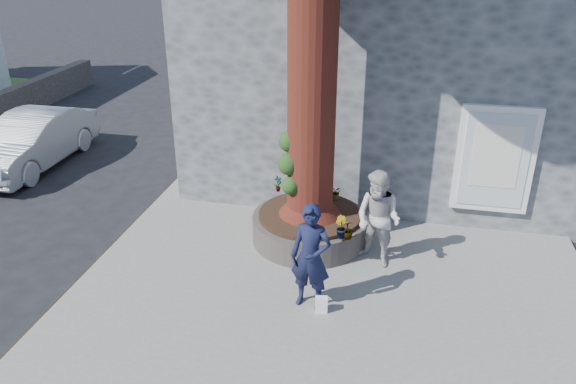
% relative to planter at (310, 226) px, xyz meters
% --- Properties ---
extents(ground, '(120.00, 120.00, 0.00)m').
position_rel_planter_xyz_m(ground, '(-0.80, -2.00, -0.41)').
color(ground, black).
rests_on(ground, ground).
extents(pavement, '(9.00, 8.00, 0.12)m').
position_rel_planter_xyz_m(pavement, '(0.70, -1.00, -0.35)').
color(pavement, slate).
rests_on(pavement, ground).
extents(yellow_line, '(0.10, 30.00, 0.01)m').
position_rel_planter_xyz_m(yellow_line, '(-3.85, -1.00, -0.41)').
color(yellow_line, yellow).
rests_on(yellow_line, ground).
extents(stone_shop, '(10.30, 8.30, 6.30)m').
position_rel_planter_xyz_m(stone_shop, '(1.70, 5.20, 2.75)').
color(stone_shop, '#4D5052').
rests_on(stone_shop, ground).
extents(planter, '(2.30, 2.30, 0.60)m').
position_rel_planter_xyz_m(planter, '(0.00, 0.00, 0.00)').
color(planter, black).
rests_on(planter, pavement).
extents(man, '(0.73, 0.53, 1.84)m').
position_rel_planter_xyz_m(man, '(0.39, -2.15, 0.63)').
color(man, black).
rests_on(man, pavement).
extents(woman, '(1.12, 1.04, 1.85)m').
position_rel_planter_xyz_m(woman, '(1.37, -0.61, 0.63)').
color(woman, '#B8B5B0').
rests_on(woman, pavement).
extents(shopping_bag, '(0.22, 0.15, 0.28)m').
position_rel_planter_xyz_m(shopping_bag, '(0.61, -2.32, -0.15)').
color(shopping_bag, white).
rests_on(shopping_bag, pavement).
extents(car_silver, '(1.56, 4.34, 1.42)m').
position_rel_planter_xyz_m(car_silver, '(-8.00, 2.59, 0.30)').
color(car_silver, '#A9ACB1').
rests_on(car_silver, ground).
extents(plant_a, '(0.22, 0.22, 0.35)m').
position_rel_planter_xyz_m(plant_a, '(-0.85, 0.85, 0.48)').
color(plant_a, gray).
rests_on(plant_a, planter).
extents(plant_b, '(0.32, 0.32, 0.42)m').
position_rel_planter_xyz_m(plant_b, '(0.72, -0.85, 0.52)').
color(plant_b, gray).
rests_on(plant_b, planter).
extents(plant_c, '(0.27, 0.27, 0.36)m').
position_rel_planter_xyz_m(plant_c, '(0.85, -0.85, 0.49)').
color(plant_c, gray).
rests_on(plant_c, planter).
extents(plant_d, '(0.35, 0.36, 0.31)m').
position_rel_planter_xyz_m(plant_d, '(0.41, 0.73, 0.46)').
color(plant_d, gray).
rests_on(plant_d, planter).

